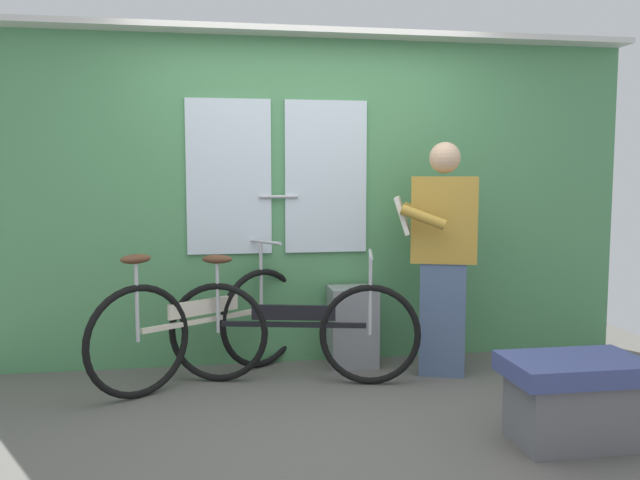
# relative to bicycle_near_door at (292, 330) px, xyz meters

# --- Properties ---
(ground_plane) EXTENTS (5.89, 4.37, 0.04)m
(ground_plane) POSITION_rel_bicycle_near_door_xyz_m (0.16, -0.84, -0.38)
(ground_plane) COLOR #56544F
(train_door_wall) EXTENTS (4.89, 0.28, 2.40)m
(train_door_wall) POSITION_rel_bicycle_near_door_xyz_m (0.16, 0.54, 0.89)
(train_door_wall) COLOR #4C8C56
(train_door_wall) RESTS_ON ground_plane
(bicycle_near_door) EXTENTS (1.65, 0.53, 0.88)m
(bicycle_near_door) POSITION_rel_bicycle_near_door_xyz_m (0.00, 0.00, 0.00)
(bicycle_near_door) COLOR black
(bicycle_near_door) RESTS_ON ground_plane
(bicycle_leaning_behind) EXTENTS (1.42, 0.97, 0.92)m
(bicycle_leaning_behind) POSITION_rel_bicycle_near_door_xyz_m (-0.58, 0.13, 0.02)
(bicycle_leaning_behind) COLOR black
(bicycle_leaning_behind) RESTS_ON ground_plane
(passenger_reading_newspaper) EXTENTS (0.61, 0.54, 1.60)m
(passenger_reading_newspaper) POSITION_rel_bicycle_near_door_xyz_m (1.04, 0.03, 0.48)
(passenger_reading_newspaper) COLOR slate
(passenger_reading_newspaper) RESTS_ON ground_plane
(trash_bin_by_wall) EXTENTS (0.34, 0.28, 0.58)m
(trash_bin_by_wall) POSITION_rel_bicycle_near_door_xyz_m (0.48, 0.32, -0.07)
(trash_bin_by_wall) COLOR gray
(trash_bin_by_wall) RESTS_ON ground_plane
(bench_seat_corner) EXTENTS (0.70, 0.44, 0.45)m
(bench_seat_corner) POSITION_rel_bicycle_near_door_xyz_m (1.30, -1.22, -0.12)
(bench_seat_corner) COLOR #3D477F
(bench_seat_corner) RESTS_ON ground_plane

